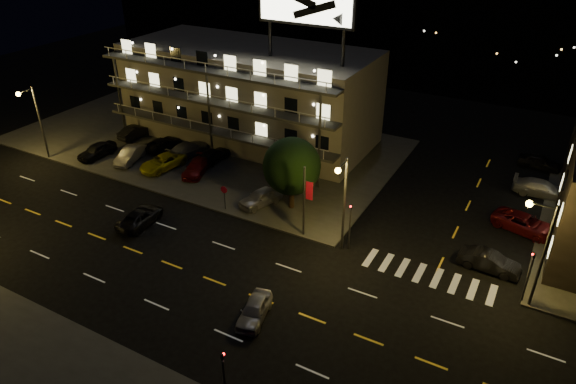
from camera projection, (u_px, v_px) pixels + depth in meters
The scene contains 28 objects.
ground at pixel (193, 273), 38.40m from camera, with size 140.00×140.00×0.00m, color black.
curb_nw at pixel (204, 141), 59.51m from camera, with size 44.00×24.00×0.15m, color #383835.
motel at pixel (250, 93), 58.18m from camera, with size 28.00×13.80×18.10m.
streetlight_nw at pixel (36, 116), 52.95m from camera, with size 0.44×1.92×8.00m.
streetlight_nc at pixel (343, 197), 38.45m from camera, with size 0.44×1.92×8.00m.
streetlight_ne at pixel (540, 245), 33.00m from camera, with size 1.92×0.44×8.00m.
signal_nw at pixel (350, 222), 39.84m from camera, with size 0.20×0.27×4.60m.
signal_sw at pixel (224, 375), 26.88m from camera, with size 0.20×0.27×4.60m.
signal_ne at pixel (530, 272), 34.38m from camera, with size 0.27×0.20×4.60m.
banner_north at pixel (305, 200), 40.99m from camera, with size 0.83×0.16×6.40m.
stop_sign at pixel (224, 194), 45.36m from camera, with size 0.91×0.11×2.61m.
tree at pixel (291, 168), 44.55m from camera, with size 5.29×5.09×6.66m.
lot_car_0 at pixel (97, 150), 55.30m from camera, with size 1.78×4.41×1.50m, color black.
lot_car_1 at pixel (130, 155), 54.34m from camera, with size 1.57×4.50×1.48m, color gray.
lot_car_2 at pixel (163, 162), 52.88m from camera, with size 2.33×5.04×1.40m, color gold.
lot_car_3 at pixel (197, 167), 51.93m from camera, with size 1.87×4.60×1.33m, color #610D10.
lot_car_4 at pixel (261, 197), 46.53m from camera, with size 1.73×4.29×1.46m, color gray.
lot_car_5 at pixel (136, 131), 59.91m from camera, with size 1.56×4.47×1.47m, color black.
lot_car_6 at pixel (163, 144), 57.11m from camera, with size 2.11×4.57×1.27m, color black.
lot_car_7 at pixel (189, 149), 55.64m from camera, with size 2.13×5.23×1.52m, color gray.
lot_car_8 at pixel (213, 155), 54.32m from camera, with size 1.74×4.34×1.48m, color black.
lot_car_9 at pixel (283, 171), 51.36m from camera, with size 1.31×3.75×1.24m, color #610D10.
side_car_0 at pixel (489, 262), 38.39m from camera, with size 1.57×4.49×1.48m, color black.
side_car_1 at pixel (525, 224), 42.97m from camera, with size 2.42×5.25×1.46m, color #610D10.
side_car_2 at pixel (542, 188), 48.22m from camera, with size 2.10×5.15×1.50m, color gray.
side_car_3 at pixel (540, 162), 53.23m from camera, with size 1.70×4.23×1.44m, color black.
road_car_east at pixel (254, 310), 33.93m from camera, with size 1.58×3.92×1.33m, color gray.
road_car_west at pixel (140, 217), 44.03m from camera, with size 2.16×4.70×1.30m, color black.
Camera 1 is at (20.96, -23.24, 24.14)m, focal length 32.00 mm.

